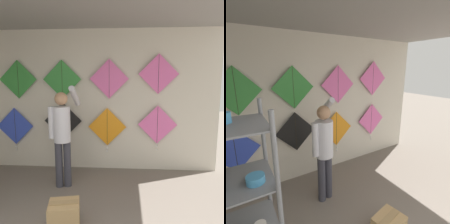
% 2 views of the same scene
% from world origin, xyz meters
% --- Properties ---
extents(back_panel, '(5.21, 0.06, 2.80)m').
position_xyz_m(back_panel, '(0.00, 3.32, 1.40)').
color(back_panel, beige).
rests_on(back_panel, ground).
extents(shopkeeper, '(0.43, 0.63, 1.73)m').
position_xyz_m(shopkeeper, '(-0.27, 2.47, 0.98)').
color(shopkeeper, '#383842').
rests_on(shopkeeper, ground).
extents(cardboard_box, '(0.42, 0.38, 0.37)m').
position_xyz_m(cardboard_box, '(0.07, 1.35, 0.18)').
color(cardboard_box, tan).
rests_on(cardboard_box, ground).
extents(kite_0, '(0.76, 0.04, 0.90)m').
position_xyz_m(kite_0, '(-1.49, 3.23, 0.86)').
color(kite_0, blue).
extents(kite_1, '(0.76, 0.01, 0.76)m').
position_xyz_m(kite_1, '(-0.48, 3.23, 1.00)').
color(kite_1, black).
extents(kite_2, '(0.76, 0.04, 0.90)m').
position_xyz_m(kite_2, '(0.42, 3.23, 0.87)').
color(kite_2, orange).
extents(kite_3, '(0.76, 0.04, 0.90)m').
position_xyz_m(kite_3, '(1.41, 3.23, 0.93)').
color(kite_3, pink).
extents(kite_4, '(0.76, 0.01, 0.76)m').
position_xyz_m(kite_4, '(-1.37, 3.23, 1.83)').
color(kite_4, '#338C38').
extents(kite_5, '(0.76, 0.01, 0.76)m').
position_xyz_m(kite_5, '(-0.47, 3.23, 1.83)').
color(kite_5, '#338C38').
extents(kite_6, '(0.76, 0.01, 0.76)m').
position_xyz_m(kite_6, '(0.46, 3.23, 1.84)').
color(kite_6, pink).
extents(kite_7, '(0.76, 0.01, 0.76)m').
position_xyz_m(kite_7, '(1.41, 3.23, 1.93)').
color(kite_7, pink).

